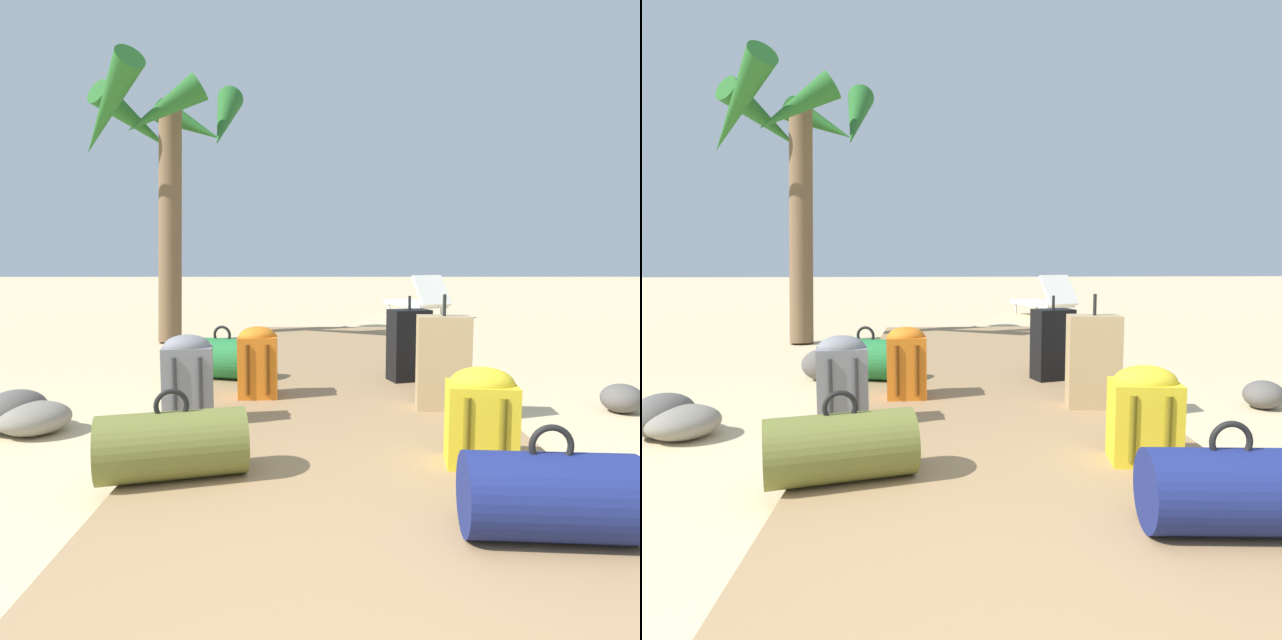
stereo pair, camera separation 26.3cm
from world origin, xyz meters
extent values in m
plane|color=#D1BA8C|center=(0.00, 2.97, 0.00)|extent=(60.00, 60.00, 0.00)
cube|color=#9E7A51|center=(0.00, 3.71, 0.04)|extent=(2.17, 7.43, 0.08)
cube|color=tan|center=(0.71, 2.70, 0.40)|extent=(0.38, 0.25, 0.65)
cylinder|color=black|center=(0.71, 2.70, 0.80)|extent=(0.02, 0.02, 0.15)
cube|color=orange|center=(-0.61, 3.05, 0.31)|extent=(0.30, 0.27, 0.46)
ellipsoid|color=orange|center=(-0.61, 3.05, 0.54)|extent=(0.29, 0.26, 0.14)
cylinder|color=#70380C|center=(-0.67, 2.92, 0.31)|extent=(0.04, 0.04, 0.37)
cylinder|color=#70380C|center=(-0.53, 2.93, 0.31)|extent=(0.04, 0.04, 0.37)
cube|color=slate|center=(-0.98, 2.36, 0.33)|extent=(0.34, 0.26, 0.49)
ellipsoid|color=slate|center=(-0.98, 2.36, 0.57)|extent=(0.32, 0.25, 0.15)
cylinder|color=#3A3A3D|center=(-1.03, 2.24, 0.33)|extent=(0.04, 0.04, 0.39)
cylinder|color=#3A3A3D|center=(-0.88, 2.26, 0.33)|extent=(0.04, 0.04, 0.39)
cylinder|color=olive|center=(-0.85, 1.45, 0.24)|extent=(0.75, 0.49, 0.32)
torus|color=black|center=(-0.85, 1.45, 0.43)|extent=(0.16, 0.07, 0.16)
cylinder|color=navy|center=(0.70, 0.85, 0.24)|extent=(0.65, 0.37, 0.33)
torus|color=black|center=(0.70, 0.85, 0.44)|extent=(0.17, 0.04, 0.16)
cylinder|color=#237538|center=(-0.98, 3.71, 0.26)|extent=(0.57, 0.47, 0.35)
torus|color=black|center=(-0.98, 3.71, 0.46)|extent=(0.16, 0.07, 0.16)
cube|color=gold|center=(0.67, 1.62, 0.29)|extent=(0.37, 0.30, 0.42)
ellipsoid|color=gold|center=(0.67, 1.62, 0.50)|extent=(0.35, 0.28, 0.17)
cylinder|color=#6D5E11|center=(0.57, 1.50, 0.29)|extent=(0.04, 0.04, 0.33)
cylinder|color=#6D5E11|center=(0.73, 1.48, 0.29)|extent=(0.04, 0.04, 0.33)
cube|color=black|center=(0.63, 3.63, 0.38)|extent=(0.38, 0.30, 0.61)
cylinder|color=black|center=(0.63, 3.63, 0.75)|extent=(0.02, 0.02, 0.12)
cylinder|color=brown|center=(-2.12, 6.52, 1.55)|extent=(0.30, 0.66, 3.12)
cone|color=#236023|center=(-1.37, 6.53, 2.92)|extent=(0.37, 1.42, 1.15)
cone|color=#236023|center=(-1.92, 7.01, 2.97)|extent=(1.16, 0.75, 0.79)
cone|color=#236023|center=(-2.65, 6.88, 2.98)|extent=(1.03, 1.29, 0.86)
cone|color=#236023|center=(-2.70, 5.98, 2.93)|extent=(1.30, 1.36, 1.19)
cone|color=#236023|center=(-2.02, 6.01, 2.94)|extent=(1.12, 0.55, 0.87)
cube|color=white|center=(1.70, 9.65, 0.26)|extent=(1.05, 1.52, 0.08)
cube|color=white|center=(1.91, 9.09, 0.54)|extent=(0.72, 0.62, 0.54)
cylinder|color=silver|center=(1.28, 10.09, 0.11)|extent=(0.04, 0.04, 0.22)
cylinder|color=silver|center=(1.73, 10.26, 0.11)|extent=(0.04, 0.04, 0.22)
cylinder|color=silver|center=(1.68, 9.04, 0.11)|extent=(0.04, 0.04, 0.22)
cylinder|color=silver|center=(2.12, 9.21, 0.11)|extent=(0.04, 0.04, 0.22)
ellipsoid|color=#5B5651|center=(2.07, 2.88, 0.11)|extent=(0.39, 0.38, 0.21)
ellipsoid|color=#5B5651|center=(-1.42, 4.05, 0.15)|extent=(0.45, 0.37, 0.29)
ellipsoid|color=gray|center=(-1.97, 2.39, 0.10)|extent=(0.59, 0.57, 0.21)
ellipsoid|color=#5B5651|center=(-2.13, 2.45, 0.13)|extent=(0.51, 0.55, 0.27)
camera|label=1|loc=(-0.16, -1.18, 1.12)|focal=32.03mm
camera|label=2|loc=(-0.42, -1.18, 1.12)|focal=32.03mm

